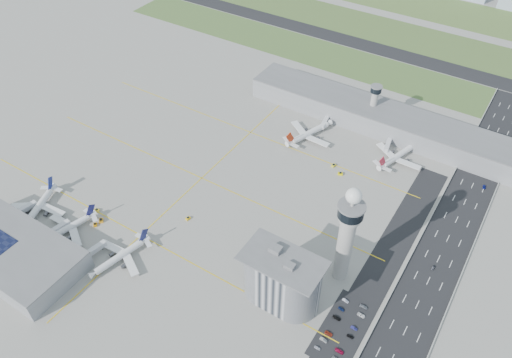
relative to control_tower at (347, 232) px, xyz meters
The scene contains 49 objects.
ground 80.47m from the control_tower, behind, with size 1000.00×1000.00×0.00m, color #9F9C94.
grass_strip_0 238.28m from the control_tower, 112.98° to the left, with size 480.00×50.00×0.08m, color #476A32.
grass_strip_1 308.14m from the control_tower, 107.49° to the left, with size 480.00×60.00×0.08m, color #49602D.
grass_strip_2 384.80m from the control_tower, 103.89° to the left, with size 480.00×70.00×0.08m, color #546F35.
runway 272.40m from the control_tower, 109.91° to the left, with size 480.00×22.00×0.10m, color black.
highway 56.01m from the control_tower, 10.54° to the right, with size 28.00×500.00×0.10m, color black.
barrier_left 45.73m from the control_tower, 15.42° to the right, with size 0.60×500.00×1.20m, color #9E9E99.
barrier_right 67.08m from the control_tower, ahead, with size 0.60×500.00×1.20m, color #9E9E99.
landside_road 43.28m from the control_tower, 45.00° to the right, with size 18.00×260.00×0.08m, color black.
parking_lot 48.79m from the control_tower, 61.93° to the right, with size 20.00×44.00×0.10m, color black.
taxiway_line_h_0 123.35m from the control_tower, 161.26° to the right, with size 260.00×0.60×0.01m, color yellow.
taxiway_line_h_1 119.40m from the control_tower, 168.89° to the left, with size 260.00×0.60×0.01m, color yellow.
taxiway_line_h_2 143.16m from the control_tower, 143.79° to the left, with size 260.00×0.60×0.01m, color yellow.
taxiway_line_v 119.40m from the control_tower, 168.89° to the left, with size 0.60×260.00×0.01m, color yellow.
control_tower is the anchor object (origin of this frame).
secondary_tower 148.97m from the control_tower, 106.48° to the left, with size 8.60×8.60×31.90m.
admin_building 41.10m from the control_tower, 123.70° to the right, with size 42.00×24.00×33.50m.
terminal_pier 146.15m from the control_tower, 102.88° to the left, with size 210.00×32.00×15.80m.
near_terminal 185.86m from the control_tower, 150.65° to the right, with size 84.00×42.00×13.00m.
airplane_near_a 189.77m from the control_tower, 161.89° to the right, with size 43.04×36.58×12.05m, color white, non-canonical shape.
airplane_near_b 164.75m from the control_tower, 158.10° to the right, with size 40.19×34.16×11.25m, color white, non-canonical shape.
airplane_near_c 127.16m from the control_tower, 151.81° to the right, with size 40.55×34.46×11.35m, color white, non-canonical shape.
airplane_far_a 127.58m from the control_tower, 125.59° to the left, with size 45.04×38.29×12.61m, color white, non-canonical shape.
airplane_far_b 115.56m from the control_tower, 94.26° to the left, with size 43.35×36.84×12.14m, color white, non-canonical shape.
jet_bridge_near_0 200.06m from the control_tower, 159.55° to the right, with size 14.00×3.00×5.70m, color silver, non-canonical shape.
jet_bridge_near_1 172.69m from the control_tower, 156.00° to the right, with size 14.00×3.00×5.70m, color silver, non-canonical shape.
jet_bridge_near_2 146.36m from the control_tower, 151.10° to the right, with size 14.00×3.00×5.70m, color silver, non-canonical shape.
jet_bridge_far_0 145.99m from the control_tower, 119.45° to the left, with size 14.00×3.00×5.70m, color silver, non-canonical shape.
jet_bridge_far_1 129.66m from the control_tower, 99.16° to the left, with size 14.00×3.00×5.70m, color silver, non-canonical shape.
tug_0 157.10m from the control_tower, 165.83° to the right, with size 1.95×2.84×1.65m, color yellow, non-canonical shape.
tug_1 150.19m from the control_tower, 163.13° to the right, with size 2.31×3.36×1.96m, color orange, non-canonical shape.
tug_2 152.05m from the control_tower, 161.55° to the right, with size 1.90×2.77×1.61m, color orange, non-canonical shape.
tug_3 102.98m from the control_tower, behind, with size 1.92×2.80×1.63m, color yellow, non-canonical shape.
tug_4 97.35m from the control_tower, 118.06° to the left, with size 2.15×3.13×1.82m, color gold, non-canonical shape.
tug_5 89.79m from the control_tower, 115.17° to the left, with size 2.20×3.20×1.86m, color #EDD600, non-canonical shape.
car_lot_0 58.60m from the control_tower, 77.55° to the right, with size 1.28×3.18×1.08m, color silver.
car_lot_1 54.47m from the control_tower, 75.27° to the right, with size 1.38×3.97×1.31m, color #989898.
car_lot_2 51.40m from the control_tower, 72.62° to the right, with size 1.93×4.18×1.16m, color #99311E.
car_lot_3 44.63m from the control_tower, 67.31° to the right, with size 1.72×4.23×1.23m, color black.
car_lot_4 41.26m from the control_tower, 62.13° to the right, with size 1.41×3.50×1.19m, color #0E1C4B.
car_lot_5 38.71m from the control_tower, 54.25° to the right, with size 1.21×3.46×1.14m, color silver.
car_lot_7 57.92m from the control_tower, 64.57° to the right, with size 1.81×4.45×1.29m, color #A00D39.
car_lot_8 51.54m from the control_tower, 56.59° to the right, with size 1.41×3.51×1.19m, color black.
car_lot_9 48.36m from the control_tower, 52.18° to the right, with size 1.23×3.53×1.16m, color navy.
car_lot_10 44.10m from the control_tower, 40.77° to the right, with size 1.96×4.24×1.18m, color white.
car_lot_11 41.68m from the control_tower, 32.43° to the right, with size 1.72×4.23×1.23m, color slate.
car_hw_1 63.16m from the control_tower, 36.78° to the left, with size 1.17×3.34×1.10m, color black.
car_hw_2 129.41m from the control_tower, 66.42° to the left, with size 1.82×3.94×1.10m, color navy.
car_hw_4 178.14m from the control_tower, 78.11° to the left, with size 1.47×3.66×1.25m, color #989AA8.
Camera 1 is at (123.29, -158.18, 225.02)m, focal length 35.00 mm.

